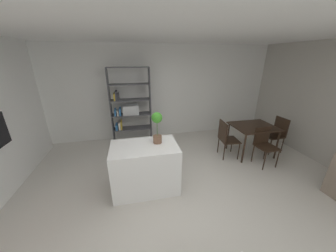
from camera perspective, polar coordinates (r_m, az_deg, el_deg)
The scene contains 10 objects.
ground_plane at distance 3.58m, azimuth 2.92°, elevation -20.83°, with size 10.22×10.22×0.00m, color beige.
ceiling_slab at distance 2.69m, azimuth 4.19°, elevation 30.06°, with size 7.42×5.64×0.06m.
back_partition at distance 5.49m, azimuth -4.39°, elevation 10.62°, with size 7.42×0.06×2.78m, color silver.
kitchen_island at distance 3.45m, azimuth -7.36°, elevation -13.10°, with size 1.21×0.76×0.92m, color white.
potted_plant_on_island at distance 3.17m, azimuth -3.55°, elevation 0.33°, with size 0.19×0.19×0.59m.
open_bookshelf at distance 5.14m, azimuth -12.53°, elevation 5.56°, with size 1.11×0.35×2.18m.
dining_table at distance 4.99m, azimuth 25.85°, elevation -0.86°, with size 1.04×0.85×0.79m.
dining_chair_island_side at distance 4.64m, azimuth 18.18°, elevation -3.23°, with size 0.48×0.49×0.95m.
dining_chair_near at distance 4.73m, azimuth 28.70°, elevation -4.72°, with size 0.46×0.46×0.89m.
dining_chair_window_side at distance 5.52m, azimuth 31.70°, elevation -1.68°, with size 0.48×0.44×0.93m.
Camera 1 is at (-0.72, -2.56, 2.40)m, focal length 18.85 mm.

